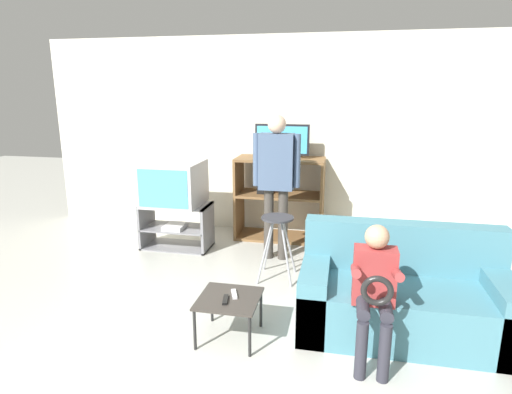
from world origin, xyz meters
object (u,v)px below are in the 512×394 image
(snack_table, at_px, (229,302))
(person_standing_adult, at_px, (276,174))
(tv_stand, at_px, (177,226))
(television_main, at_px, (173,183))
(television_flat, at_px, (282,142))
(remote_control_black, at_px, (225,300))
(person_seated_child, at_px, (375,285))
(folding_stool, at_px, (277,230))
(remote_control_white, at_px, (234,294))
(couch, at_px, (403,297))
(media_shelf, at_px, (280,198))

(snack_table, height_order, person_standing_adult, person_standing_adult)
(tv_stand, relative_size, television_main, 1.23)
(television_flat, bearing_deg, remote_control_black, -91.27)
(person_seated_child, bearing_deg, person_standing_adult, 118.94)
(folding_stool, height_order, remote_control_white, folding_stool)
(tv_stand, relative_size, remote_control_black, 5.82)
(remote_control_white, height_order, couch, couch)
(television_main, xyz_separation_m, media_shelf, (1.21, 0.60, -0.27))
(person_standing_adult, bearing_deg, remote_control_black, -93.27)
(television_flat, height_order, snack_table, television_flat)
(media_shelf, xyz_separation_m, television_flat, (0.02, 0.00, 0.72))
(television_main, height_order, snack_table, television_main)
(folding_stool, xyz_separation_m, remote_control_black, (-0.20, -1.23, -0.17))
(couch, distance_m, person_seated_child, 0.62)
(tv_stand, xyz_separation_m, couch, (2.51, -1.42, 0.02))
(tv_stand, height_order, folding_stool, folding_stool)
(television_main, bearing_deg, couch, -29.43)
(remote_control_white, bearing_deg, snack_table, -142.95)
(tv_stand, xyz_separation_m, person_seated_child, (2.25, -1.89, 0.32))
(television_main, bearing_deg, person_seated_child, -39.91)
(television_main, xyz_separation_m, remote_control_black, (1.17, -1.88, -0.46))
(television_flat, bearing_deg, folding_stool, -83.22)
(television_main, distance_m, media_shelf, 1.38)
(television_main, relative_size, remote_control_black, 4.72)
(media_shelf, distance_m, television_flat, 0.72)
(television_flat, xyz_separation_m, couch, (1.30, -2.03, -0.98))
(television_flat, xyz_separation_m, snack_table, (-0.04, -2.43, -0.96))
(snack_table, bearing_deg, media_shelf, 89.50)
(remote_control_black, xyz_separation_m, remote_control_white, (0.04, 0.10, 0.00))
(television_flat, bearing_deg, tv_stand, -153.42)
(television_flat, distance_m, couch, 2.60)
(folding_stool, bearing_deg, television_main, 154.90)
(snack_table, xyz_separation_m, person_seated_child, (1.07, -0.07, 0.28))
(tv_stand, distance_m, snack_table, 2.16)
(media_shelf, height_order, couch, media_shelf)
(tv_stand, distance_m, remote_control_black, 2.21)
(couch, relative_size, person_seated_child, 1.62)
(couch, bearing_deg, media_shelf, 123.02)
(tv_stand, height_order, person_seated_child, person_seated_child)
(folding_stool, bearing_deg, couch, -34.18)
(media_shelf, distance_m, person_standing_adult, 0.85)
(television_main, distance_m, person_seated_child, 2.95)
(tv_stand, bearing_deg, person_seated_child, -40.08)
(media_shelf, distance_m, snack_table, 2.43)
(snack_table, height_order, remote_control_white, remote_control_white)
(snack_table, relative_size, couch, 0.29)
(television_flat, xyz_separation_m, folding_stool, (0.15, -1.25, -0.74))
(media_shelf, xyz_separation_m, couch, (1.32, -2.03, -0.26))
(folding_stool, height_order, person_standing_adult, person_standing_adult)
(television_flat, height_order, couch, television_flat)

